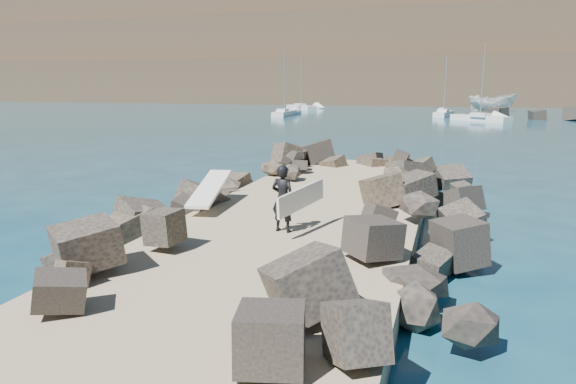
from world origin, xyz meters
The scene contains 12 objects.
ground centered at (0.00, 0.00, 0.00)m, with size 800.00×800.00×0.00m, color #0F384C.
jetty centered at (0.00, -2.00, 0.30)m, with size 6.00×26.00×0.60m, color #8C7759.
riprap_left centered at (-2.90, -1.50, 0.50)m, with size 2.60×22.00×1.00m, color black.
riprap_right centered at (2.90, -1.50, 0.50)m, with size 2.60×22.00×1.00m, color black.
headland centered at (10.00, 160.00, 16.00)m, with size 360.00×140.00×32.00m, color #2D4919.
surfboard_resting centered at (-2.76, 0.41, 1.04)m, with size 0.65×2.60×0.09m, color white.
boat_imported centered at (9.68, 74.65, 1.36)m, with size 2.65×7.04×2.72m, color silver.
surfer_with_board centered at (0.03, -1.30, 1.40)m, with size 1.06×1.92×1.60m.
sailboat_e centered at (-20.86, 72.83, 0.35)m, with size 6.70×6.86×9.40m.
sailboat_c centered at (6.84, 49.93, 0.35)m, with size 6.52×6.03×8.77m.
sailboat_b centered at (2.76, 58.30, 0.35)m, with size 2.59×6.69×7.94m.
sailboat_a centered at (-17.53, 53.17, 0.35)m, with size 2.01×7.40×8.81m.
Camera 1 is at (3.60, -12.46, 4.00)m, focal length 32.00 mm.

